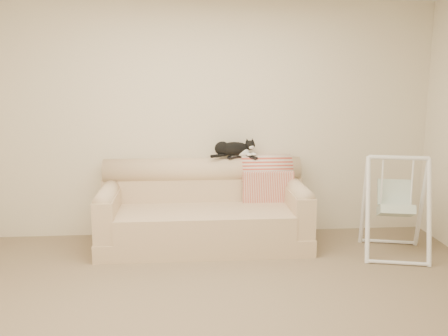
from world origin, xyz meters
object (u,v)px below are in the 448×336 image
object	(u,v)px
remote_a	(235,157)
baby_swing	(395,205)
tuxedo_cat	(234,149)
remote_b	(250,157)
sofa	(204,212)

from	to	relation	value
remote_a	baby_swing	distance (m)	1.75
tuxedo_cat	baby_swing	distance (m)	1.79
remote_b	tuxedo_cat	world-z (taller)	tuxedo_cat
remote_a	sofa	bearing A→B (deg)	-146.60
baby_swing	remote_a	bearing A→B (deg)	156.03
sofa	remote_a	world-z (taller)	remote_a
remote_a	baby_swing	xyz separation A→B (m)	(1.56, -0.69, -0.40)
remote_a	tuxedo_cat	size ratio (longest dim) A/B	0.34
tuxedo_cat	remote_b	bearing A→B (deg)	-12.73
sofa	baby_swing	world-z (taller)	baby_swing
tuxedo_cat	remote_a	bearing A→B (deg)	-30.86
sofa	remote_b	size ratio (longest dim) A/B	14.03
tuxedo_cat	baby_swing	world-z (taller)	tuxedo_cat
sofa	tuxedo_cat	world-z (taller)	tuxedo_cat
remote_b	baby_swing	size ratio (longest dim) A/B	0.15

